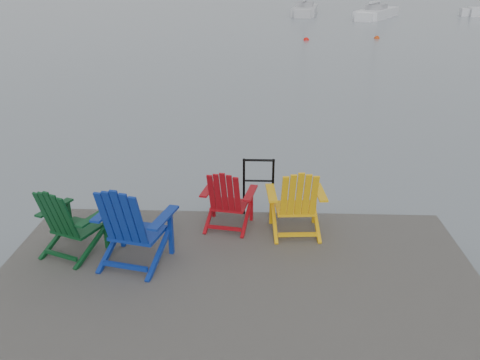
{
  "coord_description": "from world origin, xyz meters",
  "views": [
    {
      "loc": [
        0.26,
        -4.63,
        3.97
      ],
      "look_at": [
        -0.05,
        2.96,
        0.85
      ],
      "focal_mm": 38.0,
      "sensor_mm": 36.0,
      "label": 1
    }
  ],
  "objects_px": {
    "handrail": "(258,181)",
    "buoy_d": "(377,39)",
    "buoy_b": "(306,40)",
    "sailboat_near": "(305,11)",
    "sailboat_mid": "(377,14)",
    "chair_red": "(227,198)",
    "chair_green": "(69,220)",
    "chair_yellow": "(297,201)",
    "chair_blue": "(131,224)"
  },
  "relations": [
    {
      "from": "handrail",
      "to": "buoy_b",
      "type": "distance_m",
      "value": 25.94
    },
    {
      "from": "chair_green",
      "to": "chair_yellow",
      "type": "bearing_deg",
      "value": 35.67
    },
    {
      "from": "chair_red",
      "to": "buoy_d",
      "type": "bearing_deg",
      "value": 84.06
    },
    {
      "from": "chair_blue",
      "to": "sailboat_mid",
      "type": "height_order",
      "value": "sailboat_mid"
    },
    {
      "from": "sailboat_near",
      "to": "buoy_d",
      "type": "xyz_separation_m",
      "value": [
        3.06,
        -19.76,
        -0.36
      ]
    },
    {
      "from": "chair_yellow",
      "to": "buoy_d",
      "type": "bearing_deg",
      "value": 71.65
    },
    {
      "from": "sailboat_near",
      "to": "sailboat_mid",
      "type": "bearing_deg",
      "value": -23.82
    },
    {
      "from": "chair_yellow",
      "to": "chair_green",
      "type": "bearing_deg",
      "value": -171.14
    },
    {
      "from": "chair_yellow",
      "to": "buoy_d",
      "type": "height_order",
      "value": "chair_yellow"
    },
    {
      "from": "chair_yellow",
      "to": "buoy_b",
      "type": "relative_size",
      "value": 2.88
    },
    {
      "from": "chair_red",
      "to": "buoy_b",
      "type": "xyz_separation_m",
      "value": [
        3.27,
        26.24,
        -0.97
      ]
    },
    {
      "from": "buoy_b",
      "to": "chair_red",
      "type": "bearing_deg",
      "value": -97.1
    },
    {
      "from": "handrail",
      "to": "chair_blue",
      "type": "distance_m",
      "value": 2.18
    },
    {
      "from": "sailboat_near",
      "to": "sailboat_mid",
      "type": "xyz_separation_m",
      "value": [
        6.31,
        -3.87,
        0.0
      ]
    },
    {
      "from": "chair_red",
      "to": "chair_yellow",
      "type": "height_order",
      "value": "chair_yellow"
    },
    {
      "from": "chair_green",
      "to": "chair_yellow",
      "type": "xyz_separation_m",
      "value": [
        2.98,
        0.69,
        0.02
      ]
    },
    {
      "from": "chair_green",
      "to": "chair_blue",
      "type": "xyz_separation_m",
      "value": [
        0.87,
        -0.21,
        0.07
      ]
    },
    {
      "from": "chair_green",
      "to": "chair_yellow",
      "type": "height_order",
      "value": "chair_yellow"
    },
    {
      "from": "chair_red",
      "to": "buoy_b",
      "type": "distance_m",
      "value": 26.46
    },
    {
      "from": "handrail",
      "to": "chair_yellow",
      "type": "xyz_separation_m",
      "value": [
        0.54,
        -0.62,
        -0.03
      ]
    },
    {
      "from": "chair_yellow",
      "to": "sailboat_near",
      "type": "height_order",
      "value": "sailboat_near"
    },
    {
      "from": "chair_blue",
      "to": "buoy_b",
      "type": "distance_m",
      "value": 27.66
    },
    {
      "from": "chair_blue",
      "to": "chair_yellow",
      "type": "relative_size",
      "value": 1.11
    },
    {
      "from": "chair_blue",
      "to": "sailboat_near",
      "type": "bearing_deg",
      "value": 96.48
    },
    {
      "from": "chair_blue",
      "to": "sailboat_near",
      "type": "distance_m",
      "value": 48.43
    },
    {
      "from": "buoy_b",
      "to": "sailboat_near",
      "type": "bearing_deg",
      "value": 85.79
    },
    {
      "from": "handrail",
      "to": "chair_red",
      "type": "distance_m",
      "value": 0.65
    },
    {
      "from": "sailboat_mid",
      "to": "buoy_b",
      "type": "height_order",
      "value": "sailboat_mid"
    },
    {
      "from": "handrail",
      "to": "buoy_d",
      "type": "xyz_separation_m",
      "value": [
        7.42,
        26.78,
        -1.04
      ]
    },
    {
      "from": "handrail",
      "to": "sailboat_mid",
      "type": "relative_size",
      "value": 0.08
    },
    {
      "from": "sailboat_mid",
      "to": "buoy_d",
      "type": "bearing_deg",
      "value": -75.65
    },
    {
      "from": "handrail",
      "to": "sailboat_mid",
      "type": "xyz_separation_m",
      "value": [
        10.67,
        42.67,
        -0.69
      ]
    },
    {
      "from": "chair_yellow",
      "to": "sailboat_mid",
      "type": "xyz_separation_m",
      "value": [
        10.13,
        43.29,
        -0.66
      ]
    },
    {
      "from": "sailboat_near",
      "to": "buoy_d",
      "type": "bearing_deg",
      "value": -73.51
    },
    {
      "from": "chair_blue",
      "to": "sailboat_near",
      "type": "height_order",
      "value": "sailboat_near"
    },
    {
      "from": "handrail",
      "to": "buoy_b",
      "type": "height_order",
      "value": "handrail"
    },
    {
      "from": "handrail",
      "to": "chair_red",
      "type": "height_order",
      "value": "chair_red"
    },
    {
      "from": "handrail",
      "to": "chair_green",
      "type": "distance_m",
      "value": 2.77
    },
    {
      "from": "chair_blue",
      "to": "chair_red",
      "type": "height_order",
      "value": "chair_blue"
    },
    {
      "from": "chair_blue",
      "to": "buoy_d",
      "type": "relative_size",
      "value": 3.16
    },
    {
      "from": "handrail",
      "to": "sailboat_near",
      "type": "bearing_deg",
      "value": 84.65
    },
    {
      "from": "chair_green",
      "to": "buoy_b",
      "type": "relative_size",
      "value": 2.79
    },
    {
      "from": "chair_green",
      "to": "chair_red",
      "type": "relative_size",
      "value": 1.06
    },
    {
      "from": "chair_red",
      "to": "sailboat_near",
      "type": "bearing_deg",
      "value": 94.32
    },
    {
      "from": "chair_green",
      "to": "buoy_b",
      "type": "bearing_deg",
      "value": 101.54
    },
    {
      "from": "handrail",
      "to": "chair_red",
      "type": "bearing_deg",
      "value": -133.11
    },
    {
      "from": "sailboat_mid",
      "to": "buoy_d",
      "type": "distance_m",
      "value": 16.23
    },
    {
      "from": "sailboat_near",
      "to": "buoy_b",
      "type": "distance_m",
      "value": 20.83
    },
    {
      "from": "handrail",
      "to": "chair_green",
      "type": "height_order",
      "value": "chair_green"
    },
    {
      "from": "sailboat_near",
      "to": "buoy_d",
      "type": "relative_size",
      "value": 32.23
    }
  ]
}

